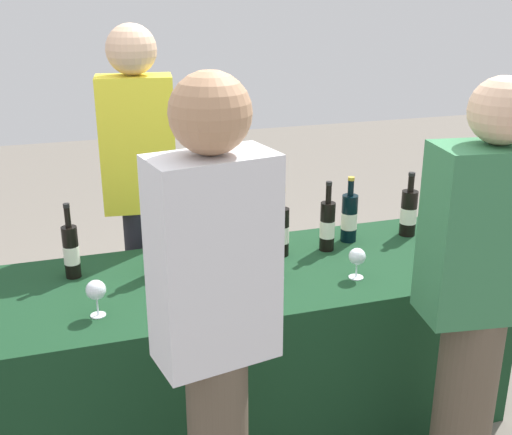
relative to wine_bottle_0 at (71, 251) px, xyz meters
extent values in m
plane|color=slate|center=(0.75, -0.19, -0.85)|extent=(12.00, 12.00, 0.00)
cube|color=#14381E|center=(0.75, -0.19, -0.48)|extent=(2.15, 0.81, 0.73)
cylinder|color=black|center=(0.00, 0.00, 0.00)|extent=(0.07, 0.07, 0.23)
cylinder|color=black|center=(0.00, 0.00, 0.15)|extent=(0.02, 0.02, 0.09)
cylinder|color=black|center=(0.00, 0.00, 0.20)|extent=(0.03, 0.03, 0.02)
cylinder|color=silver|center=(0.00, 0.00, -0.02)|extent=(0.07, 0.07, 0.08)
cylinder|color=black|center=(0.34, -0.08, 0.00)|extent=(0.07, 0.07, 0.23)
cylinder|color=black|center=(0.34, -0.08, 0.15)|extent=(0.03, 0.03, 0.07)
cylinder|color=black|center=(0.34, -0.08, 0.19)|extent=(0.03, 0.03, 0.02)
cylinder|color=silver|center=(0.34, -0.08, -0.01)|extent=(0.07, 0.07, 0.08)
cylinder|color=black|center=(0.42, -0.05, -0.01)|extent=(0.07, 0.07, 0.21)
cylinder|color=black|center=(0.42, -0.05, 0.14)|extent=(0.03, 0.03, 0.09)
cylinder|color=black|center=(0.42, -0.05, 0.19)|extent=(0.03, 0.03, 0.02)
cylinder|color=silver|center=(0.42, -0.05, -0.02)|extent=(0.07, 0.07, 0.07)
cylinder|color=black|center=(0.59, -0.08, -0.01)|extent=(0.07, 0.07, 0.21)
cylinder|color=black|center=(0.59, -0.08, 0.13)|extent=(0.03, 0.03, 0.07)
cylinder|color=maroon|center=(0.59, -0.08, 0.17)|extent=(0.03, 0.03, 0.02)
cylinder|color=silver|center=(0.59, -0.08, -0.02)|extent=(0.07, 0.07, 0.07)
cylinder|color=black|center=(0.92, -0.05, -0.01)|extent=(0.07, 0.07, 0.23)
cylinder|color=black|center=(0.92, -0.05, 0.15)|extent=(0.02, 0.02, 0.08)
cylinder|color=gold|center=(0.92, -0.05, 0.20)|extent=(0.03, 0.03, 0.02)
cylinder|color=silver|center=(0.92, -0.05, -0.02)|extent=(0.07, 0.07, 0.08)
cylinder|color=black|center=(1.14, -0.05, 0.00)|extent=(0.07, 0.07, 0.23)
cylinder|color=black|center=(1.14, -0.05, 0.16)|extent=(0.03, 0.03, 0.08)
cylinder|color=black|center=(1.14, -0.05, 0.21)|extent=(0.03, 0.03, 0.02)
cylinder|color=silver|center=(1.14, -0.05, -0.01)|extent=(0.07, 0.07, 0.08)
cylinder|color=black|center=(1.29, 0.02, 0.00)|extent=(0.08, 0.08, 0.23)
cylinder|color=black|center=(1.29, 0.02, 0.15)|extent=(0.03, 0.03, 0.07)
cylinder|color=gold|center=(1.29, 0.02, 0.20)|extent=(0.03, 0.03, 0.02)
cylinder|color=silver|center=(1.29, 0.02, -0.01)|extent=(0.08, 0.08, 0.08)
cylinder|color=black|center=(1.60, 0.00, 0.00)|extent=(0.08, 0.08, 0.23)
cylinder|color=black|center=(1.60, 0.00, 0.15)|extent=(0.03, 0.03, 0.08)
cylinder|color=black|center=(1.60, 0.00, 0.19)|extent=(0.03, 0.03, 0.02)
cylinder|color=silver|center=(1.60, 0.00, -0.02)|extent=(0.08, 0.08, 0.08)
cylinder|color=silver|center=(0.07, -0.38, -0.12)|extent=(0.06, 0.06, 0.00)
cylinder|color=silver|center=(0.07, -0.38, -0.08)|extent=(0.01, 0.01, 0.07)
sphere|color=silver|center=(0.07, -0.38, -0.01)|extent=(0.08, 0.08, 0.08)
cylinder|color=silver|center=(0.54, -0.32, -0.12)|extent=(0.06, 0.06, 0.00)
cylinder|color=silver|center=(0.54, -0.32, -0.08)|extent=(0.01, 0.01, 0.08)
sphere|color=silver|center=(0.54, -0.32, -0.01)|extent=(0.07, 0.07, 0.07)
cylinder|color=silver|center=(0.82, -0.27, -0.12)|extent=(0.07, 0.07, 0.00)
cylinder|color=silver|center=(0.82, -0.27, -0.08)|extent=(0.01, 0.01, 0.08)
sphere|color=silver|center=(0.82, -0.27, -0.01)|extent=(0.06, 0.06, 0.06)
cylinder|color=silver|center=(1.14, -0.37, -0.12)|extent=(0.06, 0.06, 0.00)
cylinder|color=silver|center=(1.14, -0.37, -0.08)|extent=(0.01, 0.01, 0.06)
sphere|color=silver|center=(1.14, -0.37, -0.02)|extent=(0.07, 0.07, 0.07)
sphere|color=#590C19|center=(1.14, -0.37, -0.03)|extent=(0.04, 0.04, 0.04)
cylinder|color=silver|center=(1.51, -0.40, -0.12)|extent=(0.06, 0.06, 0.00)
cylinder|color=silver|center=(1.51, -0.40, -0.08)|extent=(0.01, 0.01, 0.06)
sphere|color=silver|center=(1.51, -0.40, -0.02)|extent=(0.06, 0.06, 0.06)
sphere|color=#590C19|center=(1.51, -0.40, -0.03)|extent=(0.03, 0.03, 0.03)
cylinder|color=black|center=(0.35, 0.42, -0.42)|extent=(0.19, 0.19, 0.86)
cube|color=yellow|center=(0.35, 0.42, 0.34)|extent=(0.37, 0.23, 0.65)
sphere|color=#D8AD8C|center=(0.35, 0.42, 0.78)|extent=(0.23, 0.23, 0.23)
cube|color=silver|center=(0.39, -0.95, 0.30)|extent=(0.38, 0.26, 0.63)
sphere|color=tan|center=(0.39, -0.95, 0.73)|extent=(0.23, 0.23, 0.23)
cylinder|color=brown|center=(1.34, -0.91, -0.44)|extent=(0.22, 0.22, 0.81)
cube|color=#337247|center=(1.34, -0.91, 0.27)|extent=(0.43, 0.27, 0.61)
sphere|color=#D8AD8C|center=(1.34, -0.91, 0.68)|extent=(0.22, 0.22, 0.22)
camera|label=1|loc=(0.00, -2.58, 1.05)|focal=44.78mm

